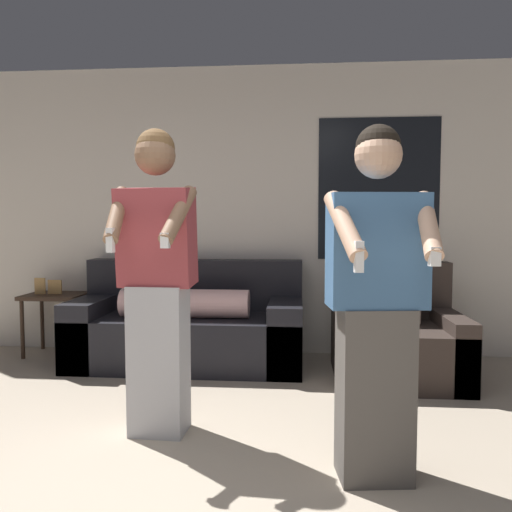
% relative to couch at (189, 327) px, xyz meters
% --- Properties ---
extents(wall_back, '(6.47, 0.07, 2.70)m').
position_rel_couch_xyz_m(wall_back, '(0.48, 0.46, 1.03)').
color(wall_back, silver).
rests_on(wall_back, ground_plane).
extents(couch, '(1.99, 0.85, 0.90)m').
position_rel_couch_xyz_m(couch, '(0.00, 0.00, 0.00)').
color(couch, black).
rests_on(couch, ground_plane).
extents(armchair, '(0.98, 0.90, 0.91)m').
position_rel_couch_xyz_m(armchair, '(1.74, -0.25, -0.02)').
color(armchair, '#332823').
rests_on(armchair, ground_plane).
extents(side_table, '(0.54, 0.43, 0.72)m').
position_rel_couch_xyz_m(side_table, '(-1.32, 0.19, 0.17)').
color(side_table, '#332319').
rests_on(side_table, ground_plane).
extents(person_left, '(0.49, 0.49, 1.78)m').
position_rel_couch_xyz_m(person_left, '(0.14, -1.46, 0.59)').
color(person_left, '#B2B2B7').
rests_on(person_left, ground_plane).
extents(person_right, '(0.51, 0.49, 1.70)m').
position_rel_couch_xyz_m(person_right, '(1.33, -1.89, 0.54)').
color(person_right, '#56514C').
rests_on(person_right, ground_plane).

